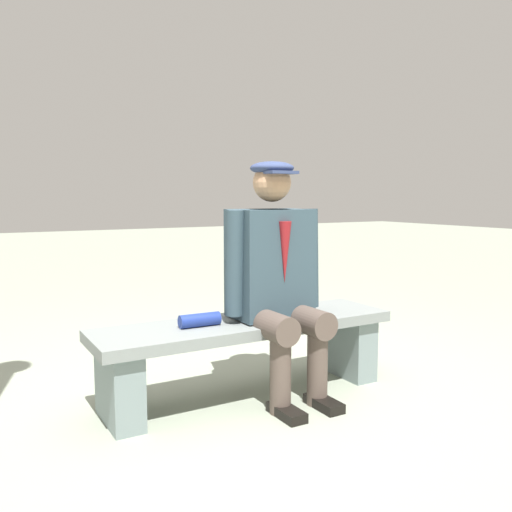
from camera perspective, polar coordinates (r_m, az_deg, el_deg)
ground_plane at (r=3.10m, az=-0.98°, el=-14.54°), size 30.00×30.00×0.00m
bench at (r=3.01m, az=-0.99°, el=-9.26°), size 1.69×0.45×0.43m
seated_man at (r=2.95m, az=2.05°, el=-1.66°), size 0.59×0.62×1.29m
rolled_magazine at (r=2.83m, az=-5.98°, el=-6.75°), size 0.22×0.08×0.07m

